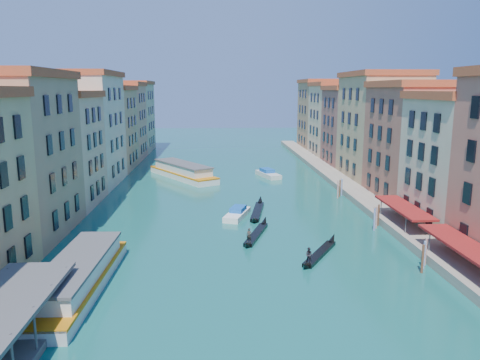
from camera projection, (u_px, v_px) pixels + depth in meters
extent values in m
cube|color=#A27D5C|center=(12.00, 159.00, 55.92)|extent=(12.00, 17.00, 19.00)
cube|color=#9C3F22|center=(3.00, 73.00, 54.01)|extent=(12.80, 17.40, 1.00)
cube|color=tan|center=(56.00, 152.00, 71.35)|extent=(12.00, 14.00, 16.50)
cube|color=#9C3F22|center=(51.00, 94.00, 69.68)|extent=(12.80, 14.40, 1.00)
cube|color=#C0B89D|center=(84.00, 131.00, 86.70)|extent=(12.00, 18.00, 20.00)
cube|color=#9C3F22|center=(80.00, 73.00, 84.69)|extent=(12.80, 18.40, 1.00)
cube|color=tan|center=(105.00, 130.00, 103.60)|extent=(12.00, 16.00, 17.50)
cube|color=#9C3F22|center=(103.00, 88.00, 101.83)|extent=(12.80, 16.40, 1.00)
cube|color=tan|center=(119.00, 123.00, 118.70)|extent=(12.00, 15.00, 18.50)
cube|color=#9C3F22|center=(117.00, 84.00, 116.83)|extent=(12.80, 15.40, 1.00)
cube|color=tan|center=(130.00, 118.00, 134.33)|extent=(12.00, 17.00, 19.00)
cube|color=#9C3F22|center=(129.00, 83.00, 132.42)|extent=(12.80, 17.40, 1.00)
cube|color=#C7AE89|center=(468.00, 166.00, 58.59)|extent=(12.00, 14.00, 16.50)
cube|color=#9C3F22|center=(474.00, 95.00, 56.91)|extent=(12.80, 14.40, 1.00)
cube|color=#A15943|center=(417.00, 146.00, 73.15)|extent=(12.00, 16.00, 18.00)
cube|color=#9C3F22|center=(422.00, 84.00, 71.33)|extent=(12.80, 16.40, 1.00)
cube|color=tan|center=(380.00, 130.00, 89.62)|extent=(12.00, 18.00, 20.00)
cube|color=#9C3F22|center=(383.00, 74.00, 87.61)|extent=(12.80, 18.40, 1.00)
cube|color=#945345|center=(354.00, 129.00, 106.03)|extent=(12.00, 15.00, 17.50)
cube|color=#9C3F22|center=(356.00, 88.00, 104.26)|extent=(12.80, 15.40, 1.00)
cube|color=#DCB085|center=(337.00, 122.00, 121.12)|extent=(12.00, 16.00, 18.50)
cube|color=#9C3F22|center=(339.00, 84.00, 119.26)|extent=(12.80, 16.40, 1.00)
cube|color=#A97650|center=(323.00, 117.00, 137.20)|extent=(12.00, 17.00, 19.50)
cube|color=#9C3F22|center=(324.00, 81.00, 135.24)|extent=(12.80, 17.40, 1.00)
cube|color=gray|center=(345.00, 185.00, 85.14)|extent=(4.00, 140.00, 1.00)
cube|color=maroon|center=(469.00, 248.00, 43.99)|extent=(3.20, 15.30, 0.25)
cylinder|color=#535355|center=(429.00, 246.00, 49.21)|extent=(0.12, 0.12, 3.00)
cube|color=maroon|center=(404.00, 207.00, 59.19)|extent=(3.20, 12.60, 0.25)
cylinder|color=#535355|center=(406.00, 229.00, 55.28)|extent=(0.12, 0.12, 3.00)
cylinder|color=#535355|center=(381.00, 211.00, 63.52)|extent=(0.12, 0.12, 3.00)
cube|color=#535355|center=(2.00, 354.00, 31.25)|extent=(5.00, 16.00, 0.60)
cylinder|color=brown|center=(423.00, 260.00, 45.60)|extent=(0.24, 0.24, 3.20)
cylinder|color=brown|center=(424.00, 257.00, 46.61)|extent=(0.24, 0.24, 3.20)
cylinder|color=brown|center=(425.00, 253.00, 47.62)|extent=(0.24, 0.24, 3.20)
cylinder|color=brown|center=(374.00, 221.00, 59.32)|extent=(0.24, 0.24, 3.20)
cylinder|color=brown|center=(376.00, 219.00, 60.33)|extent=(0.24, 0.24, 3.20)
cylinder|color=brown|center=(378.00, 216.00, 61.34)|extent=(0.24, 0.24, 3.20)
cylinder|color=brown|center=(338.00, 191.00, 76.96)|extent=(0.24, 0.24, 3.20)
cylinder|color=brown|center=(340.00, 189.00, 77.97)|extent=(0.24, 0.24, 3.20)
cylinder|color=brown|center=(342.00, 188.00, 78.98)|extent=(0.24, 0.24, 3.20)
cube|color=silver|center=(79.00, 283.00, 42.06)|extent=(4.91, 19.53, 1.16)
cube|color=white|center=(78.00, 270.00, 41.82)|extent=(4.32, 15.63, 1.55)
cube|color=#535355|center=(77.00, 260.00, 41.65)|extent=(4.62, 16.13, 0.24)
cube|color=orange|center=(79.00, 277.00, 41.96)|extent=(4.96, 19.53, 0.24)
cube|color=white|center=(183.00, 175.00, 94.71)|extent=(14.92, 19.85, 1.23)
cube|color=white|center=(183.00, 168.00, 94.46)|extent=(12.28, 16.10, 1.65)
cube|color=#535355|center=(183.00, 164.00, 94.27)|extent=(12.82, 16.70, 0.26)
cube|color=orange|center=(183.00, 172.00, 94.61)|extent=(14.96, 19.88, 0.26)
cube|color=black|center=(256.00, 234.00, 57.33)|extent=(3.71, 8.56, 0.43)
cone|color=black|center=(265.00, 221.00, 61.82)|extent=(1.43, 2.11, 1.62)
cone|color=black|center=(247.00, 245.00, 52.72)|extent=(1.32, 1.79, 1.42)
imported|color=#352C27|center=(249.00, 235.00, 53.67)|extent=(0.70, 0.57, 1.66)
cube|color=black|center=(320.00, 254.00, 50.63)|extent=(5.17, 7.70, 0.42)
cone|color=black|center=(333.00, 239.00, 54.60)|extent=(1.68, 2.03, 1.56)
cone|color=black|center=(305.00, 265.00, 46.55)|extent=(1.51, 1.76, 1.37)
imported|color=#272228|center=(309.00, 255.00, 47.38)|extent=(0.98, 0.92, 1.60)
cube|color=black|center=(257.00, 212.00, 67.87)|extent=(2.87, 9.88, 0.49)
cone|color=black|center=(260.00, 200.00, 73.10)|extent=(1.34, 2.33, 1.83)
cone|color=black|center=(254.00, 220.00, 62.49)|extent=(1.28, 1.96, 1.61)
cube|color=white|center=(237.00, 215.00, 65.64)|extent=(4.26, 7.19, 0.78)
cube|color=#1658B3|center=(238.00, 209.00, 65.97)|extent=(2.62, 3.35, 0.69)
cube|color=silver|center=(268.00, 175.00, 95.93)|extent=(4.81, 8.20, 0.89)
cube|color=#1658B3|center=(267.00, 170.00, 96.29)|extent=(2.97, 3.82, 0.78)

